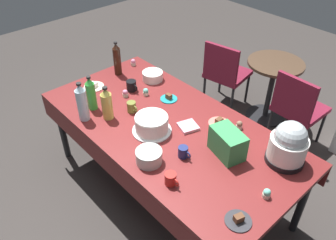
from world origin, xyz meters
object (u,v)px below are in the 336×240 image
object	(u,v)px
slow_cooker	(288,144)
dessert_plate_teal	(169,98)
coffee_mug_olive	(132,107)
frosted_layer_cake	(152,124)
dessert_plate_coral	(219,122)
soda_bottle_lime_soda	(91,94)
cupcake_mint	(133,62)
dessert_plate_cream	(94,86)
cupcake_berry	(267,193)
soda_bottle_ginger_ale	(107,104)
maroon_chair_right	(298,106)
soda_carton	(227,143)
soda_bottle_water	(82,103)
cupcake_rose	(239,125)
dessert_plate_charcoal	(238,220)
cupcake_vanilla	(146,92)
soda_bottle_cola	(117,59)
cupcake_cocoa	(125,93)
coffee_mug_navy	(183,152)
maroon_chair_left	(225,71)
potluck_table	(168,131)
coffee_mug_black	(132,86)
ceramic_snack_bowl	(153,76)
round_cafe_table	(272,80)
coffee_mug_red	(171,179)

from	to	relation	value
slow_cooker	dessert_plate_teal	bearing A→B (deg)	-175.76
coffee_mug_olive	frosted_layer_cake	bearing A→B (deg)	-7.83
dessert_plate_coral	dessert_plate_teal	bearing A→B (deg)	-173.19
slow_cooker	soda_bottle_lime_soda	world-z (taller)	slow_cooker
dessert_plate_coral	cupcake_mint	size ratio (longest dim) A/B	2.52
dessert_plate_cream	coffee_mug_olive	bearing A→B (deg)	3.04
cupcake_berry	soda_bottle_ginger_ale	distance (m)	1.38
maroon_chair_right	slow_cooker	bearing A→B (deg)	-66.62
cupcake_mint	soda_carton	distance (m)	1.53
soda_bottle_water	soda_bottle_ginger_ale	bearing A→B (deg)	52.53
cupcake_rose	dessert_plate_charcoal	bearing A→B (deg)	-51.76
soda_bottle_ginger_ale	cupcake_vanilla	bearing A→B (deg)	96.94
slow_cooker	soda_bottle_cola	size ratio (longest dim) A/B	0.98
dessert_plate_teal	cupcake_cocoa	bearing A→B (deg)	-138.81
coffee_mug_navy	coffee_mug_olive	distance (m)	0.68
frosted_layer_cake	maroon_chair_left	world-z (taller)	frosted_layer_cake
cupcake_berry	coffee_mug_olive	distance (m)	1.29
dessert_plate_cream	dessert_plate_teal	size ratio (longest dim) A/B	1.25
frosted_layer_cake	dessert_plate_charcoal	distance (m)	0.99
dessert_plate_cream	soda_carton	size ratio (longest dim) A/B	0.73
potluck_table	cupcake_berry	size ratio (longest dim) A/B	32.59
cupcake_berry	maroon_chair_left	bearing A→B (deg)	136.68
frosted_layer_cake	coffee_mug_black	distance (m)	0.62
ceramic_snack_bowl	dessert_plate_coral	distance (m)	0.88
cupcake_rose	maroon_chair_right	world-z (taller)	maroon_chair_right
dessert_plate_cream	cupcake_rose	distance (m)	1.39
slow_cooker	ceramic_snack_bowl	size ratio (longest dim) A/B	1.69
potluck_table	ceramic_snack_bowl	xyz separation A→B (m)	(-0.62, 0.36, 0.10)
ceramic_snack_bowl	dessert_plate_cream	size ratio (longest dim) A/B	1.04
potluck_table	coffee_mug_olive	bearing A→B (deg)	-163.29
round_cafe_table	dessert_plate_charcoal	bearing A→B (deg)	-62.27
cupcake_rose	maroon_chair_left	distance (m)	1.39
slow_cooker	coffee_mug_red	size ratio (longest dim) A/B	2.83
cupcake_vanilla	soda_carton	xyz separation A→B (m)	(0.98, -0.05, 0.07)
cupcake_cocoa	cupcake_mint	world-z (taller)	same
cupcake_mint	maroon_chair_right	bearing A→B (deg)	35.43
coffee_mug_red	maroon_chair_right	distance (m)	1.80
slow_cooker	soda_bottle_lime_soda	bearing A→B (deg)	-155.84
cupcake_vanilla	soda_bottle_lime_soda	world-z (taller)	soda_bottle_lime_soda
frosted_layer_cake	cupcake_rose	world-z (taller)	frosted_layer_cake
frosted_layer_cake	cupcake_cocoa	size ratio (longest dim) A/B	4.55
dessert_plate_coral	soda_bottle_water	world-z (taller)	soda_bottle_water
cupcake_vanilla	coffee_mug_navy	bearing A→B (deg)	-20.99
soda_bottle_water	coffee_mug_red	distance (m)	1.00
coffee_mug_olive	coffee_mug_navy	bearing A→B (deg)	-5.09
frosted_layer_cake	soda_bottle_water	distance (m)	0.58
cupcake_vanilla	coffee_mug_black	xyz separation A→B (m)	(-0.15, -0.05, 0.02)
frosted_layer_cake	dessert_plate_coral	world-z (taller)	frosted_layer_cake
dessert_plate_cream	soda_bottle_cola	size ratio (longest dim) A/B	0.56
maroon_chair_left	maroon_chair_right	distance (m)	0.94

